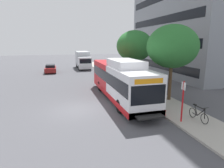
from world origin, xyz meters
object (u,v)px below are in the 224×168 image
at_px(parked_car_far_lane, 51,69).
at_px(transit_bus, 120,80).
at_px(box_truck_background, 83,59).
at_px(bicycle_parked, 198,114).
at_px(street_tree_near_stop, 172,47).
at_px(street_tree_mid_block, 135,46).
at_px(bus_stop_sign_pole, 183,99).

bearing_deg(parked_car_far_lane, transit_bus, -69.92).
relative_size(parked_car_far_lane, box_truck_background, 0.64).
bearing_deg(bicycle_parked, street_tree_near_stop, 80.57).
distance_m(bicycle_parked, parked_car_far_lane, 26.36).
relative_size(bicycle_parked, box_truck_background, 0.25).
distance_m(street_tree_near_stop, box_truck_background, 24.20).
distance_m(transit_bus, street_tree_mid_block, 7.75).
bearing_deg(parked_car_far_lane, box_truck_background, 31.64).
height_order(street_tree_mid_block, parked_car_far_lane, street_tree_mid_block).
bearing_deg(box_truck_background, bicycle_parked, -82.51).
bearing_deg(street_tree_near_stop, parked_car_far_lane, 117.78).
bearing_deg(transit_bus, box_truck_background, 91.49).
height_order(parked_car_far_lane, box_truck_background, box_truck_background).
distance_m(transit_bus, bus_stop_sign_pole, 6.68).
relative_size(bus_stop_sign_pole, box_truck_background, 0.37).
height_order(transit_bus, bus_stop_sign_pole, transit_bus).
height_order(bus_stop_sign_pole, street_tree_near_stop, street_tree_near_stop).
bearing_deg(bus_stop_sign_pole, street_tree_near_stop, 66.86).
distance_m(street_tree_near_stop, street_tree_mid_block, 8.00).
distance_m(bus_stop_sign_pole, street_tree_mid_block, 12.92).
relative_size(transit_bus, street_tree_near_stop, 1.93).
bearing_deg(street_tree_mid_block, bus_stop_sign_pole, -98.34).
distance_m(parked_car_far_lane, box_truck_background, 7.14).
height_order(bicycle_parked, street_tree_mid_block, street_tree_mid_block).
height_order(bus_stop_sign_pole, box_truck_background, box_truck_background).
xyz_separation_m(street_tree_near_stop, street_tree_mid_block, (-0.08, 8.00, -0.10)).
distance_m(transit_bus, bicycle_parked, 7.34).
height_order(bus_stop_sign_pole, street_tree_mid_block, street_tree_mid_block).
bearing_deg(bus_stop_sign_pole, bicycle_parked, -8.07).
distance_m(bus_stop_sign_pole, box_truck_background, 28.16).
bearing_deg(bicycle_parked, transit_bus, 115.71).
relative_size(bus_stop_sign_pole, parked_car_far_lane, 0.58).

